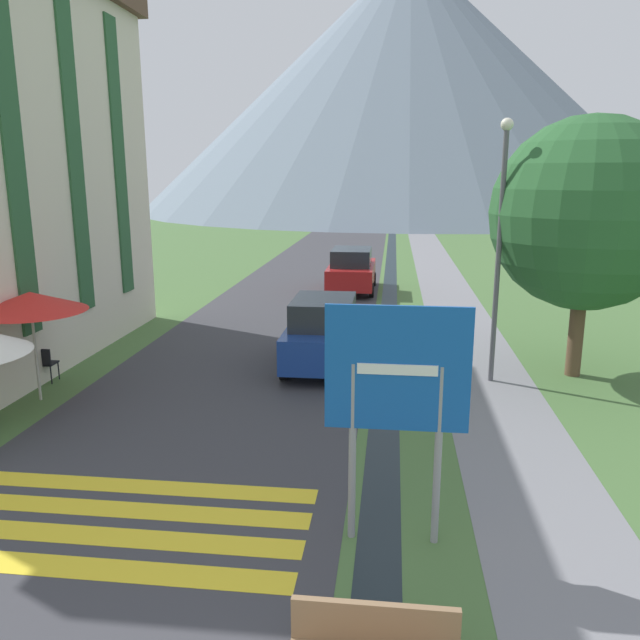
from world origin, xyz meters
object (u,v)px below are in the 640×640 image
Objects in this scene: cafe_umbrella_middle_red at (30,302)px; streetlamp at (500,234)px; parked_car_near at (324,333)px; tree_by_path at (587,214)px; road_sign at (397,390)px; cafe_chair_far_left at (45,362)px; parked_car_far at (352,270)px.

streetlamp is at bearing 14.01° from cafe_umbrella_middle_red.
cafe_umbrella_middle_red reaches higher than parked_car_near.
road_sign is at bearing -119.71° from tree_by_path.
tree_by_path reaches higher than cafe_chair_far_left.
tree_by_path reaches higher than streetlamp.
streetlamp is (10.01, 2.50, 1.32)m from cafe_umbrella_middle_red.
streetlamp is at bearing 23.73° from cafe_chair_far_left.
streetlamp is (4.11, -11.35, 2.60)m from parked_car_far.
tree_by_path reaches higher than cafe_umbrella_middle_red.
tree_by_path reaches higher than road_sign.
streetlamp is at bearing -70.10° from parked_car_far.
streetlamp reaches higher than cafe_umbrella_middle_red.
streetlamp is 0.98× the size of tree_by_path.
tree_by_path is (12.08, 3.18, 1.72)m from cafe_umbrella_middle_red.
road_sign reaches higher than cafe_chair_far_left.
cafe_chair_far_left is (-6.40, -12.72, -0.40)m from parked_car_far.
parked_car_far is at bearing 90.09° from parked_car_near.
cafe_umbrella_middle_red is 10.40m from streetlamp.
parked_car_far is 0.70× the size of tree_by_path.
parked_car_far is at bearing 109.90° from streetlamp.
cafe_chair_far_left is at bearing 113.75° from cafe_umbrella_middle_red.
road_sign reaches higher than cafe_umbrella_middle_red.
tree_by_path is at bearing 0.48° from parked_car_near.
parked_car_far is at bearing 120.06° from tree_by_path.
tree_by_path reaches higher than parked_car_near.
tree_by_path is at bearing -59.94° from parked_car_far.
parked_car_far is 15.11m from cafe_umbrella_middle_red.
road_sign is at bearing -84.42° from parked_car_far.
cafe_umbrella_middle_red is (-5.90, -13.85, 1.28)m from parked_car_far.
parked_car_near is 0.62× the size of tree_by_path.
parked_car_near is 0.63× the size of streetlamp.
parked_car_near is 4.48× the size of cafe_chair_far_left.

